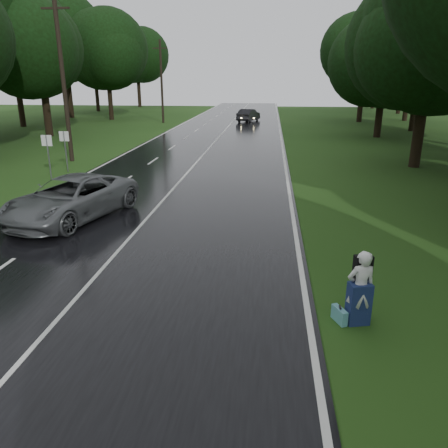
# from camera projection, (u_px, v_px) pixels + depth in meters

# --- Properties ---
(ground) EXTENTS (160.00, 160.00, 0.00)m
(ground) POSITION_uv_depth(u_px,v_px,m) (59.00, 320.00, 10.16)
(ground) COLOR #224514
(ground) RESTS_ON ground
(road) EXTENTS (12.00, 140.00, 0.04)m
(road) POSITION_uv_depth(u_px,v_px,m) (197.00, 162.00, 29.01)
(road) COLOR black
(road) RESTS_ON ground
(lane_center) EXTENTS (0.12, 140.00, 0.01)m
(lane_center) POSITION_uv_depth(u_px,v_px,m) (197.00, 162.00, 29.00)
(lane_center) COLOR silver
(lane_center) RESTS_ON road
(grey_car) EXTENTS (4.31, 6.49, 1.66)m
(grey_car) POSITION_uv_depth(u_px,v_px,m) (71.00, 198.00, 17.08)
(grey_car) COLOR #575B5D
(grey_car) RESTS_ON road
(far_car) EXTENTS (2.90, 4.97, 1.55)m
(far_car) POSITION_uv_depth(u_px,v_px,m) (249.00, 115.00, 55.40)
(far_car) COLOR black
(far_car) RESTS_ON road
(hitchhiker) EXTENTS (0.73, 0.69, 1.78)m
(hitchhiker) POSITION_uv_depth(u_px,v_px,m) (360.00, 290.00, 9.80)
(hitchhiker) COLOR silver
(hitchhiker) RESTS_ON ground
(suitcase) EXTENTS (0.33, 0.51, 0.35)m
(suitcase) POSITION_uv_depth(u_px,v_px,m) (339.00, 315.00, 10.03)
(suitcase) COLOR #569CA4
(suitcase) RESTS_ON ground
(utility_pole_mid) EXTENTS (1.80, 0.28, 10.41)m
(utility_pole_mid) POSITION_uv_depth(u_px,v_px,m) (72.00, 161.00, 29.50)
(utility_pole_mid) COLOR black
(utility_pole_mid) RESTS_ON ground
(utility_pole_far) EXTENTS (1.80, 0.28, 9.61)m
(utility_pole_far) POSITION_uv_depth(u_px,v_px,m) (163.00, 123.00, 54.31)
(utility_pole_far) COLOR black
(utility_pole_far) RESTS_ON ground
(road_sign_a) EXTENTS (0.58, 0.10, 2.43)m
(road_sign_a) POSITION_uv_depth(u_px,v_px,m) (52.00, 179.00, 24.15)
(road_sign_a) COLOR white
(road_sign_a) RESTS_ON ground
(road_sign_b) EXTENTS (0.57, 0.10, 2.39)m
(road_sign_b) POSITION_uv_depth(u_px,v_px,m) (68.00, 172.00, 26.10)
(road_sign_b) COLOR white
(road_sign_b) RESTS_ON ground
(tree_left_e) EXTENTS (8.70, 8.70, 13.60)m
(tree_left_e) POSITION_uv_depth(u_px,v_px,m) (50.00, 136.00, 42.01)
(tree_left_e) COLOR black
(tree_left_e) RESTS_ON ground
(tree_left_f) EXTENTS (9.55, 9.55, 14.92)m
(tree_left_f) POSITION_uv_depth(u_px,v_px,m) (112.00, 120.00, 58.33)
(tree_left_f) COLOR black
(tree_left_f) RESTS_ON ground
(tree_right_d) EXTENTS (8.27, 8.27, 12.93)m
(tree_right_d) POSITION_uv_depth(u_px,v_px,m) (414.00, 167.00, 27.55)
(tree_right_d) COLOR black
(tree_right_d) RESTS_ON ground
(tree_right_e) EXTENTS (7.12, 7.12, 11.13)m
(tree_right_e) POSITION_uv_depth(u_px,v_px,m) (377.00, 137.00, 41.25)
(tree_right_e) COLOR black
(tree_right_e) RESTS_ON ground
(tree_right_f) EXTENTS (9.84, 9.84, 15.37)m
(tree_right_f) POSITION_uv_depth(u_px,v_px,m) (359.00, 122.00, 55.49)
(tree_right_f) COLOR black
(tree_right_f) RESTS_ON ground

